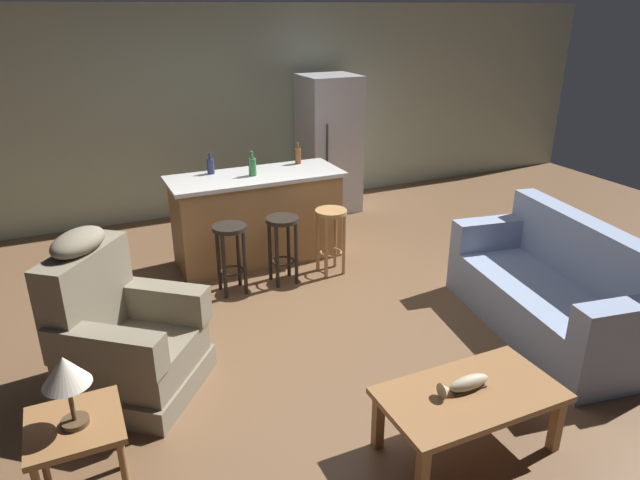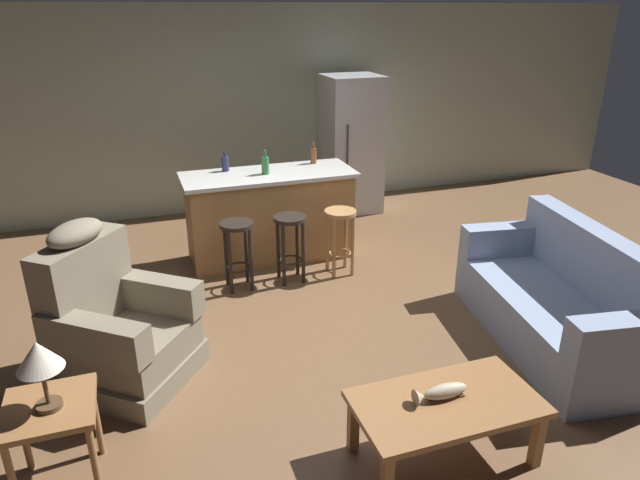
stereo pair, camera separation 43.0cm
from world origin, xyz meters
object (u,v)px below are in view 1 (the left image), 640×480
Objects in this scene: recliner_near_lamp at (122,337)px; end_table at (77,438)px; bottle_tall_green at (211,166)px; table_lamp at (66,374)px; kitchen_island at (257,217)px; bottle_wine_dark at (298,156)px; bar_stool_right at (331,229)px; bottle_short_amber at (252,166)px; fish_figurine at (464,385)px; coffee_table at (470,399)px; bar_stool_middle at (283,238)px; bar_stool_left at (231,246)px; refrigerator at (329,144)px; couch at (555,293)px.

recliner_near_lamp is 1.05m from end_table.
table_lamp is at bearing -117.00° from bottle_tall_green.
bottle_wine_dark is (0.57, 0.22, 0.56)m from kitchen_island.
recliner_near_lamp is 5.51× the size of bottle_tall_green.
bottle_short_amber is (-0.60, 0.60, 0.57)m from bar_stool_right.
bottle_tall_green is at bearing 99.88° from fish_figurine.
bottle_short_amber is (-0.26, 3.24, 0.68)m from coffee_table.
bar_stool_middle is at bearing -121.74° from bottle_wine_dark.
bar_stool_left reaches higher than end_table.
kitchen_island is 0.85m from bar_stool_right.
end_table is at bearing -124.50° from bar_stool_left.
kitchen_island reaches higher than bar_stool_right.
refrigerator is (1.22, 4.44, 0.42)m from fish_figurine.
bottle_wine_dark reaches higher than bar_stool_right.
bottle_tall_green reaches higher than fish_figurine.
refrigerator is 1.31m from bottle_wine_dark.
coffee_table is at bearing -43.55° from fish_figurine.
bottle_short_amber is at bearing 53.71° from bar_stool_left.
couch is at bearing -38.28° from bar_stool_left.
recliner_near_lamp is 4.75× the size of bottle_short_amber.
table_lamp is at bearing 14.63° from couch.
coffee_table is 1.78m from couch.
coffee_table is 1.62× the size of bar_stool_middle.
couch is 3.77m from table_lamp.
coffee_table is 2.23m from end_table.
bar_stool_middle is 0.52m from bar_stool_right.
refrigerator reaches higher than bar_stool_right.
bottle_wine_dark is (-1.22, 2.64, 0.70)m from couch.
bottle_wine_dark is (0.98, -0.00, 0.01)m from bottle_tall_green.
bar_stool_middle is 2.32m from refrigerator.
bar_stool_middle is at bearing 46.99° from end_table.
bar_stool_left is (1.12, 1.14, 0.05)m from recliner_near_lamp.
fish_figurine is at bearing -85.85° from bottle_short_amber.
table_lamp is at bearing -124.61° from bottle_short_amber.
bar_stool_left is at bearing 180.00° from bar_stool_right.
end_table is 2.22× the size of bottle_short_amber.
recliner_near_lamp reaches higher than couch.
refrigerator is (1.42, 1.20, 0.40)m from kitchen_island.
table_lamp is 3.36m from bottle_tall_green.
table_lamp is 0.60× the size of bar_stool_middle.
couch is 8.45× the size of bottle_wine_dark.
bar_stool_right is at bearing -46.54° from couch.
kitchen_island is 0.79m from bar_stool_left.
coffee_table is at bearing -1.02° from recliner_near_lamp.
refrigerator is 6.97× the size of bottle_short_amber.
end_table is (-3.73, -0.34, 0.12)m from couch.
recliner_near_lamp is 2.42m from bottle_short_amber.
bar_stool_middle is at bearing -82.40° from bottle_short_amber.
table_lamp reaches higher than couch.
bottle_tall_green is at bearing 117.90° from bar_stool_middle.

